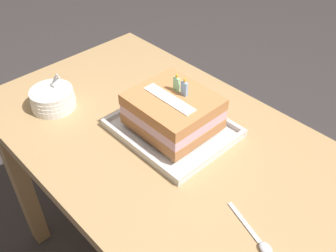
{
  "coord_description": "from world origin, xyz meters",
  "views": [
    {
      "loc": [
        0.6,
        -0.55,
        1.51
      ],
      "look_at": [
        -0.0,
        0.02,
        0.8
      ],
      "focal_mm": 40.72,
      "sensor_mm": 36.0,
      "label": 1
    }
  ],
  "objects_px": {
    "foil_tray": "(173,129)",
    "bowl_stack": "(53,99)",
    "birthday_cake": "(173,111)",
    "serving_spoon_near_tray": "(260,242)"
  },
  "relations": [
    {
      "from": "birthday_cake",
      "to": "bowl_stack",
      "type": "bearing_deg",
      "value": -151.01
    },
    {
      "from": "birthday_cake",
      "to": "serving_spoon_near_tray",
      "type": "xyz_separation_m",
      "value": [
        0.4,
        -0.12,
        -0.07
      ]
    },
    {
      "from": "foil_tray",
      "to": "birthday_cake",
      "type": "bearing_deg",
      "value": 90.0
    },
    {
      "from": "foil_tray",
      "to": "serving_spoon_near_tray",
      "type": "distance_m",
      "value": 0.42
    },
    {
      "from": "birthday_cake",
      "to": "bowl_stack",
      "type": "relative_size",
      "value": 1.64
    },
    {
      "from": "foil_tray",
      "to": "bowl_stack",
      "type": "bearing_deg",
      "value": -151.02
    },
    {
      "from": "foil_tray",
      "to": "serving_spoon_near_tray",
      "type": "bearing_deg",
      "value": -16.84
    },
    {
      "from": "birthday_cake",
      "to": "serving_spoon_near_tray",
      "type": "distance_m",
      "value": 0.42
    },
    {
      "from": "bowl_stack",
      "to": "serving_spoon_near_tray",
      "type": "bearing_deg",
      "value": 5.3
    },
    {
      "from": "birthday_cake",
      "to": "bowl_stack",
      "type": "height_order",
      "value": "birthday_cake"
    }
  ]
}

